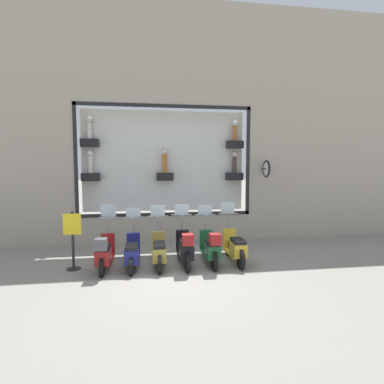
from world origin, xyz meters
name	(u,v)px	position (x,y,z in m)	size (l,w,h in m)	color
ground_plane	(174,275)	(0.00, 0.00, 0.00)	(120.00, 120.00, 0.00)	gray
building_facade	(165,121)	(3.60, 0.00, 4.35)	(1.24, 36.00, 8.50)	#ADA08E
scooter_yellow_0	(235,247)	(0.71, -1.79, 0.45)	(1.81, 0.61, 1.63)	black
scooter_green_1	(211,248)	(0.65, -1.08, 0.48)	(1.80, 0.60, 1.55)	black
scooter_black_2	(185,248)	(0.65, -0.37, 0.48)	(1.81, 0.60, 1.60)	black
scooter_olive_3	(159,251)	(0.71, 0.34, 0.43)	(1.80, 0.60, 1.57)	black
scooter_navy_4	(132,253)	(0.70, 1.05, 0.41)	(1.79, 0.60, 1.51)	black
scooter_red_5	(105,252)	(0.64, 1.76, 0.47)	(1.79, 0.61, 1.65)	black
shop_sign_post	(73,239)	(0.80, 2.58, 0.82)	(0.36, 0.45, 1.53)	#232326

